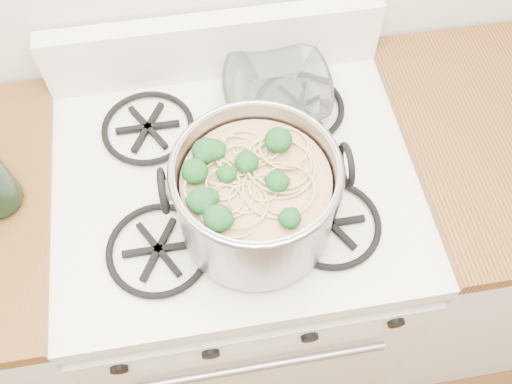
% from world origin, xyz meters
% --- Properties ---
extents(gas_range, '(0.76, 0.66, 0.92)m').
position_xyz_m(gas_range, '(0.00, 1.26, 0.44)').
color(gas_range, white).
rests_on(gas_range, ground).
extents(counter_left, '(0.25, 0.65, 0.92)m').
position_xyz_m(counter_left, '(-0.51, 1.26, 0.46)').
color(counter_left, silver).
rests_on(counter_left, ground).
extents(stock_pot, '(0.33, 0.30, 0.20)m').
position_xyz_m(stock_pot, '(0.02, 1.14, 1.02)').
color(stock_pot, gray).
rests_on(stock_pot, gas_range).
extents(spatula, '(0.41, 0.41, 0.02)m').
position_xyz_m(spatula, '(0.16, 1.23, 0.94)').
color(spatula, black).
rests_on(spatula, gas_range).
extents(glass_bowl, '(0.10, 0.10, 0.02)m').
position_xyz_m(glass_bowl, '(0.12, 1.43, 0.94)').
color(glass_bowl, white).
rests_on(glass_bowl, gas_range).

